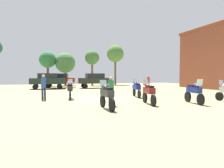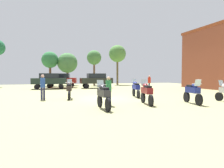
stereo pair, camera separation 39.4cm
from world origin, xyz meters
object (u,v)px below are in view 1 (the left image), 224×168
tree_2 (65,63)px  tree_1 (92,58)px  motorcycle_7 (194,92)px  person_1 (44,85)px  tree_6 (48,60)px  tree_4 (115,54)px  car_3 (59,79)px  motorcycle_2 (149,92)px  motorcycle_8 (107,95)px  motorcycle_1 (70,89)px  motorcycle_5 (136,88)px  person_3 (148,82)px  car_1 (48,80)px  person_2 (111,89)px  car_2 (95,80)px

tree_2 → tree_1: bearing=-16.5°
motorcycle_7 → tree_2: 26.16m
tree_1 → person_1: bearing=-111.6°
tree_2 → tree_6: bearing=-174.0°
tree_2 → tree_4: tree_4 is taller
car_3 → tree_2: size_ratio=0.81×
motorcycle_2 → motorcycle_8: bearing=-154.0°
motorcycle_1 → tree_6: (-1.57, 20.18, 3.56)m
motorcycle_5 → person_1: 7.11m
motorcycle_1 → motorcycle_2: bearing=-38.2°
person_3 → car_1: bearing=-78.1°
person_1 → person_2: (3.81, -3.88, -0.08)m
car_1 → tree_6: size_ratio=0.76×
motorcycle_2 → person_1: 7.41m
car_3 → person_3: bearing=-119.5°
motorcycle_2 → motorcycle_5: motorcycle_2 is taller
person_2 → tree_4: (8.45, 24.36, 4.70)m
tree_1 → person_2: bearing=-99.3°
person_3 → motorcycle_5: bearing=4.6°
person_3 → tree_6: size_ratio=0.31×
car_1 → tree_4: size_ratio=0.59×
tree_1 → car_3: bearing=-138.6°
motorcycle_1 → car_3: size_ratio=0.47×
person_2 → tree_6: tree_6 is taller
motorcycle_2 → car_2: 16.14m
tree_2 → tree_4: bearing=-0.7°
motorcycle_8 → person_1: (-3.20, 5.09, 0.33)m
motorcycle_5 → tree_6: size_ratio=0.39×
motorcycle_8 → car_2: car_2 is taller
car_1 → car_2: size_ratio=1.00×
tree_1 → tree_6: tree_1 is taller
car_3 → tree_2: (1.37, 6.44, 2.69)m
car_2 → person_2: bearing=169.2°
person_1 → tree_4: tree_4 is taller
motorcycle_8 → person_3: bearing=50.5°
car_2 → car_3: (-4.63, 2.17, 0.00)m
motorcycle_1 → car_2: (4.58, 11.87, 0.45)m
motorcycle_1 → tree_1: bearing=80.1°
car_2 → tree_2: (-3.26, 8.62, 2.69)m
motorcycle_1 → person_3: size_ratio=1.22×
car_3 → tree_6: size_ratio=0.80×
motorcycle_5 → motorcycle_7: motorcycle_7 is taller
motorcycle_1 → tree_4: bearing=69.8°
car_3 → tree_1: bearing=-37.9°
tree_2 → person_1: bearing=-98.8°
motorcycle_2 → person_2: person_2 is taller
motorcycle_8 → tree_2: bearing=87.2°
motorcycle_7 → tree_4: 25.91m
tree_1 → tree_6: (-7.33, 1.01, -0.45)m
car_1 → person_2: bearing=-166.3°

